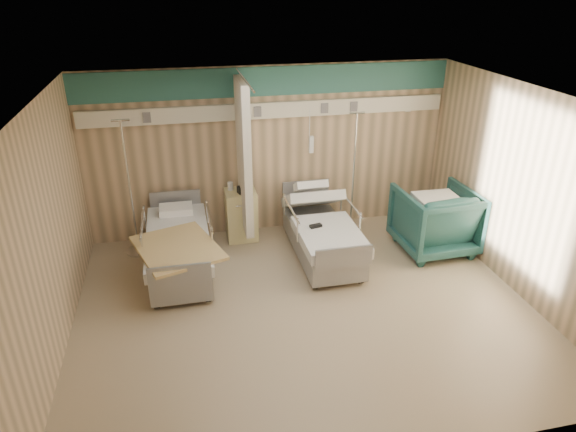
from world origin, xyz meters
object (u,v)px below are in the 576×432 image
(bed_left, at_px, (179,253))
(iv_stand_right, at_px, (351,209))
(bedside_cabinet, at_px, (241,215))
(visitor_armchair, at_px, (435,220))
(bed_right, at_px, (322,238))
(iv_stand_left, at_px, (135,227))

(bed_left, height_order, iv_stand_right, iv_stand_right)
(bedside_cabinet, xyz_separation_m, visitor_armchair, (2.96, -1.06, 0.10))
(bed_right, bearing_deg, visitor_armchair, -5.02)
(bed_left, bearing_deg, iv_stand_right, 14.06)
(iv_stand_right, xyz_separation_m, iv_stand_left, (-3.58, 0.03, 0.02))
(bed_left, relative_size, visitor_armchair, 1.87)
(visitor_armchair, bearing_deg, bedside_cabinet, -21.83)
(visitor_armchair, distance_m, iv_stand_right, 1.41)
(bed_left, relative_size, iv_stand_right, 1.03)
(iv_stand_right, height_order, iv_stand_left, iv_stand_left)
(bed_right, bearing_deg, iv_stand_left, 165.13)
(bed_left, xyz_separation_m, iv_stand_left, (-0.65, 0.76, 0.13))
(visitor_armchair, height_order, iv_stand_left, iv_stand_left)
(bed_left, xyz_separation_m, visitor_armchair, (4.01, -0.16, 0.21))
(bed_left, height_order, visitor_armchair, visitor_armchair)
(bedside_cabinet, relative_size, iv_stand_right, 0.40)
(iv_stand_left, bearing_deg, iv_stand_right, -0.40)
(bed_left, bearing_deg, iv_stand_left, 130.80)
(bedside_cabinet, height_order, iv_stand_right, iv_stand_right)
(visitor_armchair, bearing_deg, bed_right, -7.17)
(bed_right, distance_m, visitor_armchair, 1.83)
(bed_right, relative_size, iv_stand_left, 0.99)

